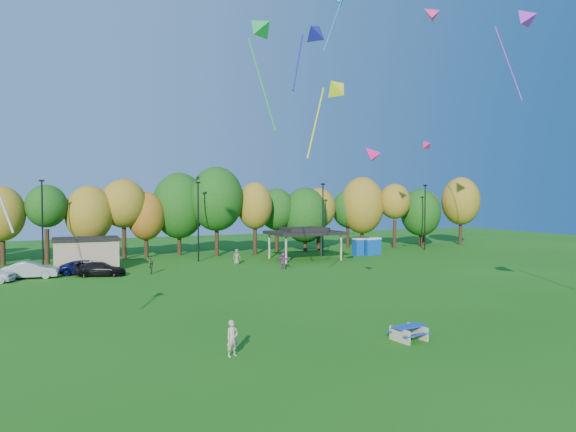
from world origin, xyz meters
name	(u,v)px	position (x,y,z in m)	size (l,w,h in m)	color
ground	(389,374)	(0.00, 0.00, 0.00)	(160.00, 160.00, 0.00)	#19600F
tree_line	(162,209)	(-1.03, 45.51, 5.91)	(93.57, 10.55, 11.15)	black
lamp_posts	(198,219)	(2.00, 40.00, 4.90)	(64.50, 0.25, 9.09)	black
utility_building	(86,254)	(-10.00, 38.00, 1.64)	(6.30, 4.30, 3.25)	tan
pavilion	(305,232)	(14.00, 37.00, 3.23)	(8.20, 6.20, 3.77)	tan
porta_potties	(367,247)	(23.21, 37.79, 1.10)	(3.75, 1.70, 2.18)	#0C46A2
picnic_table	(409,332)	(3.85, 3.76, 0.44)	(1.90, 1.64, 0.75)	tan
kite_flyer	(232,338)	(-5.17, 4.87, 0.83)	(0.61, 0.40, 1.66)	#C1AA91
car_b	(31,270)	(-14.81, 34.00, 0.76)	(1.60, 4.58, 1.51)	#AFAFB4
car_c	(87,267)	(-10.03, 34.79, 0.67)	(2.23, 4.83, 1.34)	#0B1044
car_d	(101,269)	(-8.98, 32.95, 0.66)	(1.84, 4.53, 1.31)	black
far_person_0	(237,257)	(5.20, 35.79, 0.84)	(0.83, 0.54, 1.69)	#717C54
far_person_1	(151,265)	(-4.51, 32.35, 0.82)	(0.96, 0.40, 1.63)	#566C42
far_person_2	(283,261)	(8.42, 30.46, 0.86)	(1.60, 0.51, 1.72)	#9F4291
kite_3	(429,13)	(15.30, 16.49, 22.28)	(2.08, 2.03, 1.68)	#FF2A6A
kite_5	(426,144)	(21.35, 24.30, 12.68)	(1.05, 1.37, 1.31)	#F81D59
kite_9	(523,17)	(26.27, 16.96, 23.67)	(2.44, 5.09, 8.57)	#B527D4
kite_11	(370,153)	(5.49, 9.93, 10.06)	(1.62, 1.57, 1.29)	#FF0E6E
kite_13	(258,27)	(-0.73, 13.33, 18.02)	(2.76, 4.23, 7.48)	green
kite_14	(317,32)	(2.23, 10.97, 17.44)	(2.65, 2.37, 4.60)	#1C1C9C
kite_15	(339,88)	(4.14, 11.58, 14.30)	(3.31, 2.12, 5.55)	#FDFF1A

